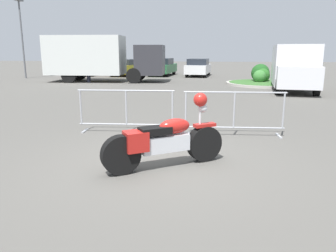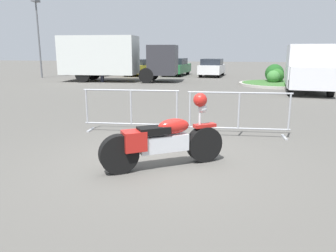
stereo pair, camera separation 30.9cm
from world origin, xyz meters
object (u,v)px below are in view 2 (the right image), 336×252
delivery_van (308,67)px  motorcycle (164,140)px  parked_car_maroon (106,66)px  street_lamp (38,28)px  crowd_barrier_near (131,110)px  parked_car_green (176,67)px  pedestrian (102,68)px  parked_car_yellow (139,67)px  crowd_barrier_far (239,114)px  box_truck (112,57)px  parked_car_white (212,67)px

delivery_van → motorcycle: bearing=-14.9°
parked_car_maroon → street_lamp: 6.20m
crowd_barrier_near → parked_car_green: bearing=96.1°
parked_car_green → pedestrian: size_ratio=2.56×
motorcycle → delivery_van: delivery_van is taller
parked_car_yellow → delivery_van: bearing=-124.1°
delivery_van → parked_car_green: delivery_van is taller
crowd_barrier_near → delivery_van: delivery_van is taller
pedestrian → street_lamp: 7.10m
motorcycle → parked_car_maroon: size_ratio=0.47×
crowd_barrier_far → pedestrian: bearing=123.7°
box_truck → parked_car_yellow: 5.71m
parked_car_white → pedestrian: size_ratio=2.52×
motorcycle → box_truck: bearing=80.1°
box_truck → pedestrian: (-0.53, -0.64, -0.72)m
motorcycle → parked_car_green: 22.31m
crowd_barrier_far → parked_car_maroon: bearing=119.2°
motorcycle → parked_car_maroon: (-9.51, 21.78, 0.23)m
motorcycle → crowd_barrier_far: size_ratio=0.83×
crowd_barrier_near → box_truck: 14.51m
crowd_barrier_near → parked_car_white: bearing=87.3°
pedestrian → street_lamp: size_ratio=0.30×
motorcycle → pedestrian: 16.83m
motorcycle → parked_car_green: parked_car_green is taller
box_truck → delivery_van: (11.59, -3.65, -0.39)m
parked_car_maroon → pedestrian: bearing=-155.8°
crowd_barrier_near → pedestrian: bearing=114.8°
street_lamp → parked_car_maroon: bearing=47.0°
crowd_barrier_far → box_truck: size_ratio=0.31×
crowd_barrier_near → crowd_barrier_far: 2.64m
pedestrian → parked_car_green: bearing=-134.2°
motorcycle → crowd_barrier_near: (-1.32, 2.39, 0.07)m
box_truck → crowd_barrier_near: bearing=-71.4°
box_truck → parked_car_yellow: bearing=84.4°
pedestrian → crowd_barrier_far: bearing=108.5°
crowd_barrier_near → parked_car_green: parked_car_green is taller
parked_car_yellow → parked_car_green: size_ratio=0.95×
parked_car_maroon → delivery_van: bearing=-118.6°
motorcycle → parked_car_white: size_ratio=0.47×
parked_car_green → street_lamp: size_ratio=0.76×
parked_car_yellow → parked_car_maroon: bearing=89.0°
motorcycle → parked_car_green: (-3.43, 22.04, 0.23)m
box_truck → delivery_van: box_truck is taller
motorcycle → parked_car_maroon: bearing=80.7°
crowd_barrier_far → parked_car_green: (-4.76, 19.65, 0.16)m
crowd_barrier_near → parked_car_maroon: bearing=112.9°
pedestrian → box_truck: bearing=-144.6°
parked_car_green → parked_car_white: 3.06m
delivery_van → parked_car_white: 10.85m
parked_car_white → pedestrian: 9.40m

